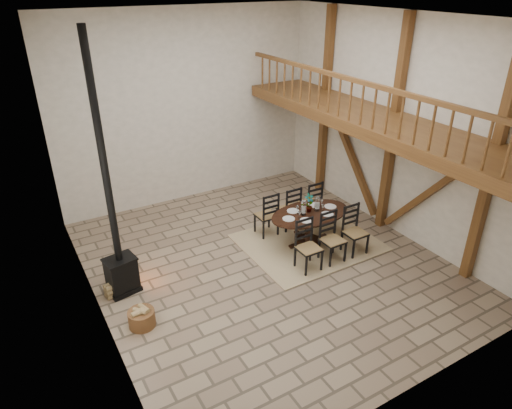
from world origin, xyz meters
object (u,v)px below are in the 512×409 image
wood_stove (117,242)px  log_basket (142,318)px  dining_table (309,227)px  log_stack (113,290)px

wood_stove → log_basket: 1.51m
dining_table → log_basket: bearing=-169.7°
log_basket → wood_stove: bearing=89.9°
dining_table → log_basket: dining_table is taller
log_basket → log_stack: bearing=101.8°
wood_stove → log_stack: bearing=-174.5°
wood_stove → log_stack: (-0.23, -0.06, -0.99)m
wood_stove → log_stack: wood_stove is taller
wood_stove → log_basket: wood_stove is taller
log_stack → log_basket: bearing=-78.2°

